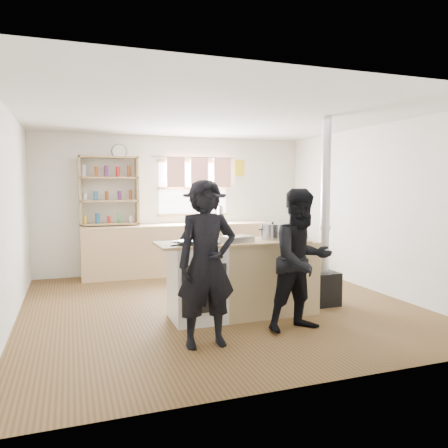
# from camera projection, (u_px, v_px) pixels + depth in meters

# --- Properties ---
(ground) EXTENTS (5.00, 5.00, 0.01)m
(ground) POSITION_uv_depth(u_px,v_px,m) (218.00, 305.00, 5.88)
(ground) COLOR brown
(ground) RESTS_ON ground
(back_counter) EXTENTS (3.40, 0.55, 0.90)m
(back_counter) POSITION_uv_depth(u_px,v_px,m) (179.00, 249.00, 7.93)
(back_counter) COLOR #D6B181
(back_counter) RESTS_ON ground
(shelving_unit) EXTENTS (1.00, 0.28, 1.20)m
(shelving_unit) POSITION_uv_depth(u_px,v_px,m) (109.00, 191.00, 7.55)
(shelving_unit) COLOR tan
(shelving_unit) RESTS_ON back_counter
(thermos) EXTENTS (0.10, 0.10, 0.32)m
(thermos) POSITION_uv_depth(u_px,v_px,m) (220.00, 215.00, 8.14)
(thermos) COLOR silver
(thermos) RESTS_ON back_counter
(cooking_island) EXTENTS (1.97, 0.64, 0.93)m
(cooking_island) POSITION_uv_depth(u_px,v_px,m) (243.00, 278.00, 5.37)
(cooking_island) COLOR white
(cooking_island) RESTS_ON ground
(skillet_greens) EXTENTS (0.36, 0.36, 0.05)m
(skillet_greens) POSITION_uv_depth(u_px,v_px,m) (189.00, 242.00, 4.96)
(skillet_greens) COLOR black
(skillet_greens) RESTS_ON cooking_island
(roast_tray) EXTENTS (0.40, 0.35, 0.07)m
(roast_tray) POSITION_uv_depth(u_px,v_px,m) (237.00, 239.00, 5.21)
(roast_tray) COLOR silver
(roast_tray) RESTS_ON cooking_island
(stockpot_stove) EXTENTS (0.21, 0.21, 0.18)m
(stockpot_stove) POSITION_uv_depth(u_px,v_px,m) (207.00, 234.00, 5.34)
(stockpot_stove) COLOR silver
(stockpot_stove) RESTS_ON cooking_island
(stockpot_counter) EXTENTS (0.30, 0.30, 0.22)m
(stockpot_counter) POSITION_uv_depth(u_px,v_px,m) (273.00, 231.00, 5.45)
(stockpot_counter) COLOR #B1B1B3
(stockpot_counter) RESTS_ON cooking_island
(bread_board) EXTENTS (0.33, 0.27, 0.12)m
(bread_board) POSITION_uv_depth(u_px,v_px,m) (295.00, 235.00, 5.55)
(bread_board) COLOR tan
(bread_board) RESTS_ON cooking_island
(flue_heater) EXTENTS (0.35, 0.35, 2.50)m
(flue_heater) POSITION_uv_depth(u_px,v_px,m) (324.00, 256.00, 5.83)
(flue_heater) COLOR black
(flue_heater) RESTS_ON ground
(person_near_left) EXTENTS (0.61, 0.40, 1.66)m
(person_near_left) POSITION_uv_depth(u_px,v_px,m) (207.00, 264.00, 4.32)
(person_near_left) COLOR black
(person_near_left) RESTS_ON ground
(person_near_right) EXTENTS (0.83, 0.68, 1.57)m
(person_near_right) POSITION_uv_depth(u_px,v_px,m) (302.00, 260.00, 4.79)
(person_near_right) COLOR black
(person_near_right) RESTS_ON ground
(person_far) EXTENTS (1.10, 0.65, 1.67)m
(person_far) POSITION_uv_depth(u_px,v_px,m) (205.00, 240.00, 6.11)
(person_far) COLOR black
(person_far) RESTS_ON ground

